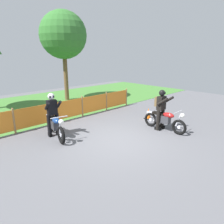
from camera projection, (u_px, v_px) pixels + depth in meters
The scene contains 9 objects.
ground at pixel (118, 140), 7.64m from camera, with size 24.00×24.00×0.02m, color #5B5B60.
grass_verge at pixel (35, 106), 12.51m from camera, with size 24.00×7.48×0.01m, color #427A33.
barrier_fence at pixel (68, 109), 9.78m from camera, with size 8.43×0.08×1.05m.
tree_near_left at pixel (63, 35), 13.08m from camera, with size 3.02×3.02×5.76m.
motorcycle_lead at pixel (55, 125), 7.74m from camera, with size 0.74×2.05×0.98m.
motorcycle_trailing at pixel (165, 120), 8.46m from camera, with size 0.58×1.97×0.93m.
rider_lead at pixel (52, 112), 7.79m from camera, with size 0.63×0.74×1.69m.
rider_trailing at pixel (161, 107), 8.47m from camera, with size 0.54×0.67×1.69m.
traffic_cone at pixel (148, 114), 10.04m from camera, with size 0.32×0.32×0.53m.
Camera 1 is at (-5.07, -4.91, 3.11)m, focal length 32.73 mm.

